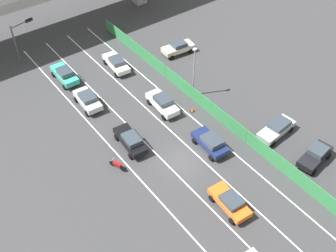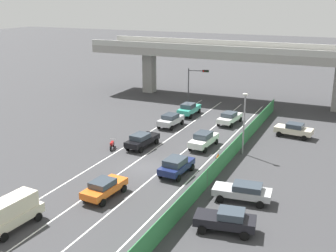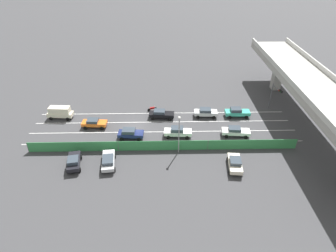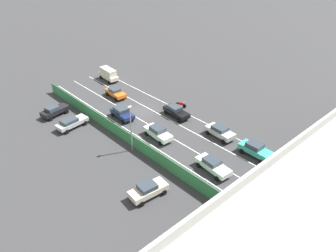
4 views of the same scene
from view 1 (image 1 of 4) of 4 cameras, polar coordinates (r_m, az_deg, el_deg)
ground_plane at (r=43.86m, az=1.94°, el=-4.52°), size 300.00×300.00×0.00m
lane_line_left_edge at (r=44.97m, az=-6.95°, el=-3.37°), size 0.14×46.18×0.01m
lane_line_mid_left at (r=46.07m, az=-3.55°, el=-1.64°), size 0.14×46.18×0.01m
lane_line_mid_right at (r=47.37m, az=-0.34°, el=0.00°), size 0.14×46.18×0.01m
lane_line_right_edge at (r=48.84m, az=2.70°, el=1.55°), size 0.14×46.18×0.01m
green_fence at (r=49.27m, az=4.55°, el=3.24°), size 0.10×42.28×1.77m
car_sedan_navy at (r=44.52m, az=5.59°, el=-2.13°), size 2.26×4.33×1.65m
car_taxi_orange at (r=39.87m, az=8.13°, el=-9.81°), size 2.21×4.41×1.54m
car_sedan_black at (r=44.72m, az=-4.92°, el=-1.86°), size 2.26×4.75×1.60m
car_sedan_white at (r=55.45m, az=-6.79°, el=8.22°), size 2.31×4.81×1.59m
car_taxi_teal at (r=54.50m, az=-13.39°, el=6.62°), size 2.03×4.59×1.74m
car_sedan_silver at (r=50.14m, az=-10.49°, el=3.42°), size 2.21×4.39×1.62m
car_hatchback_white at (r=48.85m, az=-0.72°, el=3.07°), size 2.18×4.70×1.73m
motorcycle at (r=43.09m, az=-6.67°, el=-5.10°), size 0.87×1.86×0.93m
parked_sedan_dark at (r=45.49m, az=18.78°, el=-3.65°), size 4.48×2.51×1.65m
parked_wagon_silver at (r=47.28m, az=14.09°, el=-0.29°), size 4.79×2.40×1.51m
parked_sedan_cream at (r=57.96m, az=1.34°, el=10.27°), size 4.40×2.34×1.64m
traffic_light at (r=58.26m, az=-18.72°, el=11.36°), size 3.14×0.84×5.29m
street_lamp at (r=49.08m, az=3.45°, el=7.71°), size 0.60×0.36×6.48m
traffic_cone at (r=49.06m, az=3.22°, el=2.15°), size 0.47×0.47×0.55m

